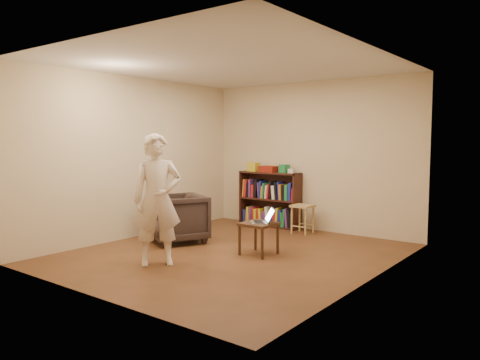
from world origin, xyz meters
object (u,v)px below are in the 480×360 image
Objects in this scene: stool at (303,210)px; person at (157,200)px; laptop at (263,219)px; armchair at (177,218)px; bookshelf at (270,202)px; side_table at (259,228)px.

person reaches higher than stool.
stool is 0.29× the size of person.
person is (-0.79, -1.22, 0.34)m from laptop.
armchair is 1.87× the size of laptop.
person reaches higher than armchair.
person is (0.74, -1.09, 0.46)m from armchair.
bookshelf is 2.05m from armchair.
armchair is at bearing -175.40° from side_table.
side_table is (0.25, -1.66, -0.02)m from stool.
armchair is 1.47m from side_table.
laptop is (1.14, -1.87, 0.06)m from bookshelf.
side_table is (1.47, 0.12, -0.00)m from armchair.
bookshelf is 2.46× the size of stool.
armchair is at bearing -126.93° from laptop.
bookshelf is at bearing 105.54° from armchair.
laptop is 1.50m from person.
laptop is at bearing 18.12° from side_table.
bookshelf reaches higher than stool.
side_table is 1.48m from person.
stool is (0.82, -0.23, -0.05)m from bookshelf.
side_table is at bearing -81.30° from stool.
bookshelf is 2.73× the size of laptop.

